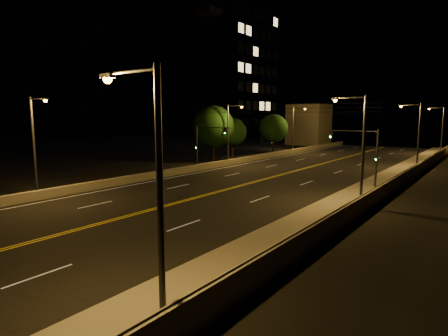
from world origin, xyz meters
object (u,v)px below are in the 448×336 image
Objects in this scene: tree_0 at (213,126)px; traffic_signal_right at (364,151)px; streetlight_3 at (440,127)px; streetlight_6 at (294,126)px; streetlight_5 at (230,130)px; traffic_signal_left at (204,142)px; tree_1 at (232,132)px; streetlight_0 at (152,182)px; tree_2 at (273,129)px; streetlight_2 at (416,132)px; building_tower at (208,83)px; streetlight_1 at (359,143)px; streetlight_4 at (35,140)px.

traffic_signal_right is at bearing -19.10° from tree_0.
streetlight_3 is 1.00× the size of streetlight_6.
streetlight_5 is 7.19m from traffic_signal_left.
tree_1 is at bearing -116.00° from streetlight_6.
streetlight_3 is 43.23m from traffic_signal_left.
traffic_signal_right is at bearing -31.41° from tree_1.
streetlight_0 is 1.17× the size of tree_2.
streetlight_2 and streetlight_5 have the same top height.
streetlight_0 is 67.69m from building_tower.
streetlight_1 is 39.92m from tree_2.
tree_0 reaches higher than traffic_signal_right.
streetlight_6 is at bearing 152.55° from streetlight_2.
streetlight_3 is 1.29× the size of tree_1.
tree_2 is (0.73, 16.44, -0.76)m from tree_0.
streetlight_6 is 12.63m from tree_1.
streetlight_5 is at bearing -56.95° from tree_1.
tree_1 is (-26.91, -22.71, -0.78)m from streetlight_3.
traffic_signal_right is (19.82, -26.81, -1.22)m from streetlight_6.
tree_0 is at bearing 148.86° from streetlight_1.
streetlight_5 is at bearing -90.00° from streetlight_6.
tree_1 is (-1.80, 7.33, -1.16)m from tree_0.
streetlight_3 reaches higher than traffic_signal_right.
traffic_signal_left is at bearing -52.29° from building_tower.
streetlight_0 reaches higher than traffic_signal_right.
streetlight_4 is 35.41m from tree_1.
streetlight_1 is (0.00, 19.98, 0.00)m from streetlight_0.
streetlight_4 is at bearing 160.65° from streetlight_0.
streetlight_2 and streetlight_6 have the same top height.
streetlight_5 is at bearing -45.26° from building_tower.
streetlight_1 is 1.00× the size of streetlight_2.
streetlight_0 is 57.07m from tree_2.
streetlight_1 is 1.00× the size of streetlight_3.
streetlight_4 is 46.30m from streetlight_6.
streetlight_6 reaches higher than traffic_signal_left.
streetlight_6 reaches higher than tree_1.
streetlight_4 is 1.48× the size of traffic_signal_right.
building_tower reaches higher than tree_1.
streetlight_0 is 1.00× the size of streetlight_5.
streetlight_2 is at bearing -20.05° from tree_2.
streetlight_3 is at bearing 50.10° from tree_0.
streetlight_5 is (-21.38, 33.99, 0.00)m from streetlight_0.
tree_2 reaches higher than traffic_signal_right.
tree_1 is at bearing -105.53° from tree_2.
tree_2 is at bearing 74.47° from tree_1.
streetlight_4 is at bearing -90.00° from streetlight_5.
streetlight_4 is 1.48× the size of traffic_signal_left.
tree_0 is (-4.89, 8.15, 1.60)m from traffic_signal_left.
streetlight_4 reaches higher than tree_1.
streetlight_3 is 35.22m from tree_1.
tree_0 is at bearing 125.54° from streetlight_0.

